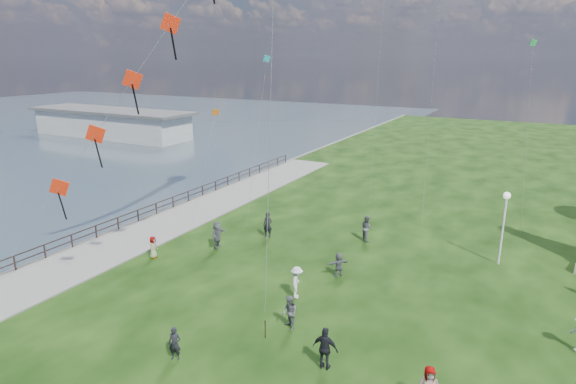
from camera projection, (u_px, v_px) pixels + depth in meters
The scene contains 14 objects.
waterfront at pixel (119, 238), 34.27m from camera, with size 200.00×200.00×1.51m.
pier_pavilion at pixel (111, 123), 78.42m from camera, with size 30.00×8.00×4.40m.
lamppost at pixel (505, 213), 28.91m from camera, with size 0.43×0.43×4.65m.
person_0 at pixel (175, 344), 20.31m from camera, with size 0.54×0.36×1.48m, color black.
person_1 at pixel (289, 313), 22.56m from camera, with size 0.81×0.50×1.67m, color #595960.
person_2 at pixel (297, 282), 25.50m from camera, with size 1.13×0.58×1.75m, color silver.
person_3 at pixel (325, 348), 19.65m from camera, with size 1.09×0.56×1.87m, color black.
person_5 at pixel (217, 234), 32.15m from camera, with size 1.72×0.74×1.86m, color #595960.
person_6 at pixel (268, 225), 33.97m from camera, with size 0.67×0.44×1.84m, color black.
person_7 at pixel (367, 228), 33.38m from camera, with size 0.89×0.55×1.84m, color #595960.
person_10 at pixel (153, 247), 30.53m from camera, with size 0.71×0.43×1.45m, color #595960.
person_11 at pixel (339, 264), 28.01m from camera, with size 1.35×0.58×1.46m, color #595960.
red_kite_train at pixel (148, 61), 23.43m from camera, with size 10.92×9.35×19.69m.
small_kites at pixel (435, 21), 34.09m from camera, with size 28.74×16.78×33.23m.
Camera 1 is at (10.55, -13.57, 12.48)m, focal length 30.00 mm.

